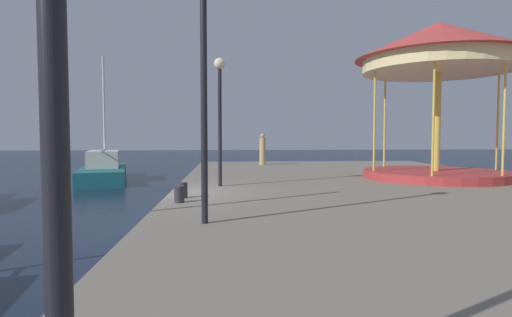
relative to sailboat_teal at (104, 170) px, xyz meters
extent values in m
plane|color=#162338|center=(4.99, -10.73, -0.60)|extent=(120.00, 120.00, 0.00)
cube|color=gray|center=(11.63, -10.73, -0.20)|extent=(13.29, 28.08, 0.80)
cube|color=#19606B|center=(0.01, -0.06, -0.23)|extent=(3.74, 7.38, 0.74)
cube|color=beige|center=(-0.03, 0.13, 0.57)|extent=(2.20, 3.38, 0.87)
cylinder|color=silver|center=(-0.30, 1.30, 3.19)|extent=(0.12, 0.12, 6.11)
cylinder|color=silver|center=(0.06, -0.25, 1.04)|extent=(0.80, 3.12, 0.08)
cylinder|color=#B23333|center=(14.40, -7.54, 0.35)|extent=(5.25, 5.25, 0.30)
cylinder|color=gold|center=(14.40, -7.54, 2.32)|extent=(0.28, 0.28, 3.65)
cylinder|color=#F2E099|center=(14.40, -7.54, 4.39)|extent=(5.45, 5.45, 0.50)
cone|color=#C63D38|center=(14.40, -7.54, 5.31)|extent=(6.05, 6.05, 1.35)
cylinder|color=gold|center=(16.78, -7.54, 2.32)|extent=(0.08, 0.08, 3.65)
cylinder|color=gold|center=(15.59, -5.49, 2.32)|extent=(0.08, 0.08, 3.65)
cylinder|color=gold|center=(13.22, -5.49, 2.32)|extent=(0.08, 0.08, 3.65)
cylinder|color=gold|center=(12.03, -7.54, 2.32)|extent=(0.08, 0.08, 3.65)
cylinder|color=gold|center=(13.22, -9.60, 2.32)|extent=(0.08, 0.08, 3.65)
cylinder|color=gold|center=(15.59, -9.60, 2.32)|extent=(0.08, 0.08, 3.65)
cylinder|color=black|center=(5.87, -20.55, 2.33)|extent=(0.12, 0.12, 4.26)
cylinder|color=black|center=(6.20, -14.94, 2.35)|extent=(0.12, 0.12, 4.31)
cylinder|color=black|center=(6.38, -9.32, 2.04)|extent=(0.12, 0.12, 3.69)
sphere|color=#F9E5B2|center=(6.38, -9.32, 4.06)|extent=(0.36, 0.36, 0.36)
cylinder|color=#2D2D33|center=(5.47, -11.78, 0.40)|extent=(0.24, 0.24, 0.40)
cylinder|color=#2D2D33|center=(5.46, -12.52, 0.40)|extent=(0.24, 0.24, 0.40)
cylinder|color=tan|center=(8.57, 0.50, 0.95)|extent=(0.34, 0.34, 1.50)
sphere|color=tan|center=(8.57, 0.50, 1.82)|extent=(0.24, 0.24, 0.24)
camera|label=1|loc=(6.63, -22.41, 1.78)|focal=28.88mm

